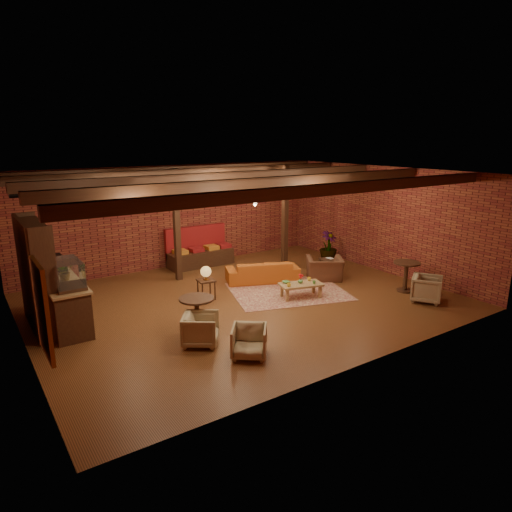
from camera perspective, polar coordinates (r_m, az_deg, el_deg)
floor at (r=11.62m, az=-1.50°, el=-5.67°), size 10.00×10.00×0.00m
ceiling at (r=10.93m, az=-1.61°, el=10.26°), size 10.00×8.00×0.02m
wall_back at (r=14.64m, az=-10.00°, el=4.87°), size 10.00×0.02×3.20m
wall_front at (r=8.19m, az=13.63°, el=-3.12°), size 10.00×0.02×3.20m
wall_left at (r=9.57m, az=-27.77°, el=-1.85°), size 0.02×8.00×3.20m
wall_right at (r=14.42m, az=15.53°, el=4.41°), size 0.02×8.00×3.20m
ceiling_beams at (r=10.94m, az=-1.61°, el=9.63°), size 9.80×6.40×0.22m
ceiling_pipe at (r=12.33m, az=-5.63°, el=9.08°), size 9.60×0.12×0.12m
post_left at (r=13.14m, az=-9.88°, el=3.76°), size 0.16×0.16×3.20m
post_right at (r=14.35m, az=3.64°, el=4.87°), size 0.16×0.16×3.20m
service_counter at (r=10.85m, az=-23.20°, el=-3.93°), size 0.80×2.50×1.60m
plant_counter at (r=10.94m, az=-23.11°, el=-1.48°), size 0.35×0.39×0.30m
shelving_hutch at (r=10.78m, az=-25.59°, el=-2.09°), size 0.52×2.00×2.40m
chalkboard_menu at (r=7.39m, az=-25.09°, el=-6.10°), size 0.08×0.96×1.46m
banquette at (r=14.72m, az=-6.96°, el=0.66°), size 2.10×0.70×1.00m
service_sign at (r=13.99m, az=-6.35°, el=7.66°), size 0.86×0.06×0.30m
ceiling_spotlights at (r=10.96m, az=-1.60°, el=8.49°), size 6.40×4.40×0.28m
rug at (r=12.33m, az=4.05°, el=-4.46°), size 3.54×3.08×0.01m
sofa at (r=13.09m, az=0.81°, el=-1.92°), size 2.21×1.52×0.60m
coffee_table at (r=11.84m, az=5.58°, el=-3.63°), size 1.20×0.82×0.63m
side_table_lamp at (r=11.64m, az=-6.27°, el=-2.27°), size 0.46×0.46×0.87m
round_table_left at (r=9.77m, az=-7.40°, el=-6.58°), size 0.74×0.74×0.77m
armchair_a at (r=9.27m, az=-6.94°, el=-8.91°), size 0.92×0.93×0.70m
armchair_b at (r=8.73m, az=-0.86°, el=-10.46°), size 0.88×0.87×0.66m
armchair_right at (r=13.37m, az=8.58°, el=-1.10°), size 1.20×1.10×0.88m
side_table_book at (r=13.85m, az=8.97°, el=-0.52°), size 0.55×0.55×0.51m
round_table_right at (r=12.83m, az=18.26°, el=-1.89°), size 0.70×0.70×0.82m
armchair_far at (r=12.28m, az=20.58°, el=-3.72°), size 0.95×0.94×0.72m
plant_tall at (r=15.15m, az=9.19°, el=4.90°), size 1.93×1.93×3.02m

